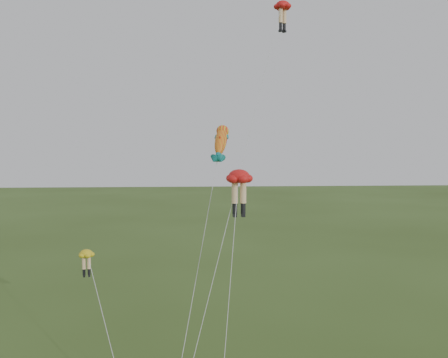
{
  "coord_description": "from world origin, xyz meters",
  "views": [
    {
      "loc": [
        0.58,
        -24.62,
        14.77
      ],
      "look_at": [
        2.6,
        6.0,
        12.64
      ],
      "focal_mm": 40.0,
      "sensor_mm": 36.0,
      "label": 1
    }
  ],
  "objects": [
    {
      "name": "legs_kite_red_high",
      "position": [
        7.1,
        11.77,
        24.14
      ],
      "size": [
        8.87,
        15.56,
        25.23
      ],
      "rotation": [
        0.0,
        0.0,
        0.66
      ],
      "color": "red",
      "rests_on": "ground"
    },
    {
      "name": "legs_kite_red_mid",
      "position": [
        3.31,
        3.8,
        12.6
      ],
      "size": [
        2.59,
        7.12,
        13.35
      ],
      "rotation": [
        0.0,
        0.0,
        0.07
      ],
      "color": "red",
      "rests_on": "ground"
    },
    {
      "name": "legs_kite_yellow",
      "position": [
        -4.83,
        1.76,
        8.32
      ],
      "size": [
        4.15,
        6.43,
        9.18
      ],
      "rotation": [
        0.0,
        0.0,
        0.21
      ],
      "color": "gold",
      "rests_on": "ground"
    },
    {
      "name": "fish_kite",
      "position": [
        2.56,
        8.74,
        14.95
      ],
      "size": [
        4.19,
        12.56,
        16.33
      ],
      "rotation": [
        0.81,
        0.0,
        -0.25
      ],
      "color": "gold",
      "rests_on": "ground"
    }
  ]
}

